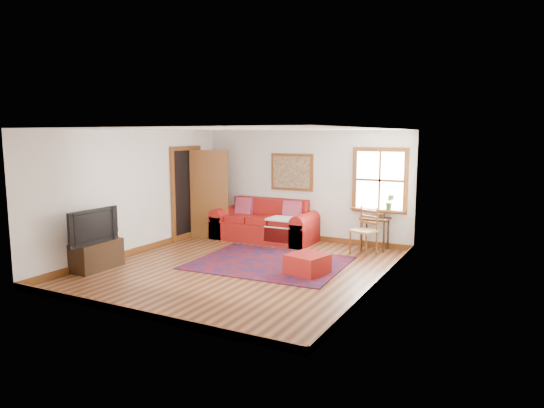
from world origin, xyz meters
The scene contains 13 objects.
ground centered at (0.00, 0.00, 0.00)m, with size 5.50×5.50×0.00m, color #462212.
room_envelope centered at (0.00, 0.02, 1.65)m, with size 5.04×5.54×2.52m.
window centered at (1.78, 2.70, 1.31)m, with size 1.18×0.20×1.38m.
doorway centered at (-2.21, 1.78, 1.07)m, with size 0.89×1.08×2.14m.
framed_artwork centered at (-0.30, 2.71, 1.55)m, with size 1.05×0.07×0.85m.
persian_rug centered at (0.29, 0.51, 0.01)m, with size 2.77×2.22×0.02m, color #5E0D0F.
red_leather_sofa centered at (-0.77, 2.29, 0.31)m, with size 2.38×0.99×0.93m.
red_ottoman centered at (1.21, 0.18, 0.18)m, with size 0.61×0.61×0.35m, color maroon.
side_table centered at (1.74, 2.49, 0.56)m, with size 0.57×0.43×0.69m.
ladder_back_chair centered at (1.66, 2.08, 0.52)m, with size 0.55×0.54×0.96m.
media_cabinet centered at (-2.28, -1.28, 0.25)m, with size 0.42×0.93×0.51m, color #311E10.
television centered at (-2.26, -1.44, 0.82)m, with size 1.07×0.14×0.61m, color black.
candle_hurricane centered at (-2.23, -0.87, 0.59)m, with size 0.12×0.12×0.18m.
Camera 1 is at (4.46, -7.34, 2.40)m, focal length 32.00 mm.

